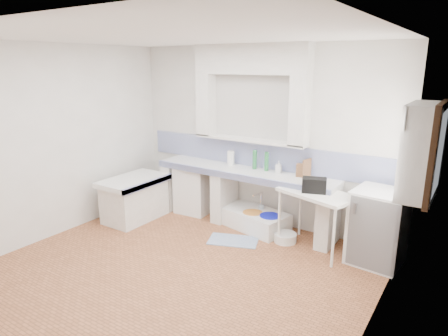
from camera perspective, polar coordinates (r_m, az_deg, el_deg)
The scene contains 36 objects.
floor at distance 5.15m, azimuth -6.33°, elevation -14.35°, with size 4.50×4.50×0.00m, color #9E5C38.
ceiling at distance 4.51m, azimuth -7.39°, elevation 18.46°, with size 4.50×4.50×0.00m, color white.
wall_back at distance 6.26m, azimuth 5.06°, elevation 4.62°, with size 4.50×4.50×0.00m, color white.
wall_front at distance 3.43m, azimuth -28.91°, elevation -5.91°, with size 4.50×4.50×0.00m, color white.
wall_left at distance 6.30m, azimuth -22.72°, elevation 3.58°, with size 4.50×4.50×0.00m, color white.
wall_right at distance 3.66m, azimuth 21.30°, elevation -3.79°, with size 4.50×4.50×0.00m, color white.
alcove_mass at distance 6.10m, azimuth 3.88°, elevation 15.47°, with size 1.90×0.25×0.45m, color white.
window_frame at distance 4.74m, azimuth 26.78°, elevation 2.22°, with size 0.35×0.86×1.06m, color #321E10.
lace_valance at distance 4.70m, azimuth 25.56°, elevation 6.98°, with size 0.01×0.84×0.24m, color white.
counter_slab at distance 6.17m, azimuth 2.80°, elevation -0.63°, with size 3.00×0.60×0.08m, color white.
counter_lip at distance 5.94m, azimuth 1.42°, elevation -1.23°, with size 3.00×0.04×0.10m, color navy.
counter_pier_left at distance 7.09m, azimuth -7.04°, elevation -2.47°, with size 0.20×0.55×0.82m, color white.
counter_pier_mid at distance 6.48m, azimuth 0.08°, elevation -4.01°, with size 0.20×0.55×0.82m, color white.
counter_pier_right at distance 5.77m, azimuth 14.87°, elevation -6.97°, with size 0.20×0.55×0.82m, color white.
peninsula_top at distance 6.59m, azimuth -12.93°, elevation -1.79°, with size 0.70×1.10×0.08m, color white.
peninsula_base at distance 6.70m, azimuth -12.76°, elevation -4.66°, with size 0.60×1.00×0.62m, color white.
peninsula_lip at distance 6.37m, azimuth -10.86°, elevation -2.28°, with size 0.04×1.10×0.10m, color navy.
backsplash at distance 6.31m, azimuth 4.93°, elevation 1.92°, with size 4.27×0.03×0.40m, color navy.
stove at distance 6.85m, azimuth -4.22°, elevation -3.09°, with size 0.56×0.55×0.80m, color white.
sink at distance 6.27m, azimuth 4.40°, elevation -7.50°, with size 1.06×0.57×0.25m, color white.
side_table at distance 5.58m, azimuth 13.09°, elevation -7.51°, with size 1.01×0.56×0.04m, color white.
fridge at distance 5.46m, azimuth 21.41°, elevation -7.96°, with size 0.63×0.63×0.97m, color white.
bucket_red at distance 6.39m, azimuth 2.52°, elevation -7.05°, with size 0.27×0.27×0.25m, color #C0001B.
bucket_orange at distance 6.19m, azimuth 4.14°, elevation -7.64°, with size 0.31×0.31×0.29m, color orange.
bucket_blue at distance 6.07m, azimuth 6.64°, elevation -8.12°, with size 0.31×0.31×0.30m, color #0A13CB.
basin_white at distance 5.87m, azimuth 8.85°, elevation -9.92°, with size 0.33×0.33×0.13m, color white.
water_bottle_a at distance 6.51m, azimuth 3.69°, elevation -6.51°, with size 0.07×0.07×0.28m, color silver.
water_bottle_b at distance 6.35m, azimuth 5.39°, elevation -6.81°, with size 0.09×0.09×0.34m, color silver.
black_bag at distance 5.39m, azimuth 12.93°, elevation -2.44°, with size 0.32×0.18×0.20m, color black.
green_bottle_a at distance 6.20m, azimuth 4.46°, elevation 1.22°, with size 0.07×0.07×0.30m, color #25763A.
green_bottle_b at distance 6.10m, azimuth 6.18°, elevation 0.93°, with size 0.06×0.06×0.29m, color #25763A.
knife_block at distance 5.87m, azimuth 10.89°, elevation -0.31°, with size 0.10×0.08×0.20m, color brown.
cutting_board at distance 5.85m, azimuth 11.90°, elevation -0.03°, with size 0.02×0.20×0.27m, color brown.
paper_towel at distance 6.42m, azimuth 0.99°, elevation 1.45°, with size 0.12×0.12×0.23m, color white.
soap_bottle at distance 6.03m, azimuth 7.92°, elevation 0.16°, with size 0.08×0.09×0.19m, color white.
rug at distance 5.85m, azimuth 1.34°, elevation -10.45°, with size 0.71×0.41×0.01m, color #43659A.
Camera 1 is at (2.92, -3.43, 2.51)m, focal length 31.58 mm.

